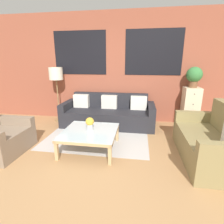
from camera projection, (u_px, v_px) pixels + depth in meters
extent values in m
plane|color=#AD7F51|center=(94.00, 168.00, 2.70)|extent=(16.00, 16.00, 0.00)
cube|color=brown|center=(116.00, 69.00, 4.63)|extent=(8.40, 0.08, 2.80)
cube|color=black|center=(80.00, 53.00, 4.61)|extent=(1.40, 0.01, 1.10)
cube|color=black|center=(153.00, 52.00, 4.33)|extent=(1.40, 0.01, 1.10)
cube|color=#BCB7B2|center=(98.00, 136.00, 3.86)|extent=(2.16, 1.69, 0.00)
cube|color=#232328|center=(107.00, 119.00, 4.39)|extent=(1.98, 0.72, 0.40)
cube|color=#232328|center=(110.00, 107.00, 4.75)|extent=(1.98, 0.16, 0.78)
cube|color=#232328|center=(68.00, 113.00, 4.60)|extent=(0.16, 0.88, 0.58)
cube|color=#232328|center=(151.00, 116.00, 4.28)|extent=(0.16, 0.88, 0.58)
cube|color=silver|center=(81.00, 101.00, 4.66)|extent=(0.40, 0.16, 0.34)
cube|color=beige|center=(109.00, 102.00, 4.55)|extent=(0.40, 0.16, 0.34)
cube|color=silver|center=(139.00, 103.00, 4.44)|extent=(0.40, 0.16, 0.34)
cube|color=olive|center=(202.00, 147.00, 2.92)|extent=(0.64, 1.30, 0.42)
cube|color=olive|center=(195.00, 126.00, 3.57)|extent=(0.80, 0.14, 0.62)
cube|color=#84705B|center=(5.00, 142.00, 3.10)|extent=(0.64, 0.63, 0.40)
cube|color=#84705B|center=(15.00, 130.00, 3.46)|extent=(0.80, 0.14, 0.56)
cube|color=silver|center=(90.00, 131.00, 3.18)|extent=(0.97, 0.97, 0.01)
cube|color=tan|center=(82.00, 144.00, 2.75)|extent=(0.97, 0.05, 0.05)
cube|color=tan|center=(96.00, 124.00, 3.63)|extent=(0.97, 0.05, 0.05)
cube|color=tan|center=(66.00, 131.00, 3.26)|extent=(0.05, 0.97, 0.05)
cube|color=tan|center=(115.00, 134.00, 3.12)|extent=(0.05, 0.97, 0.05)
cube|color=tan|center=(56.00, 150.00, 2.88)|extent=(0.05, 0.05, 0.36)
cube|color=tan|center=(110.00, 154.00, 2.74)|extent=(0.05, 0.05, 0.36)
cube|color=tan|center=(76.00, 130.00, 3.72)|extent=(0.05, 0.06, 0.36)
cube|color=tan|center=(117.00, 132.00, 3.59)|extent=(0.05, 0.06, 0.36)
cylinder|color=olive|center=(60.00, 120.00, 4.90)|extent=(0.28, 0.28, 0.02)
cylinder|color=olive|center=(58.00, 100.00, 4.75)|extent=(0.03, 0.03, 1.10)
cylinder|color=beige|center=(56.00, 74.00, 4.55)|extent=(0.36, 0.36, 0.32)
cube|color=beige|center=(190.00, 107.00, 4.32)|extent=(0.37, 0.40, 0.98)
sphere|color=#38332D|center=(195.00, 94.00, 4.03)|extent=(0.02, 0.02, 0.02)
sphere|color=#38332D|center=(193.00, 104.00, 4.09)|extent=(0.02, 0.02, 0.02)
sphere|color=#38332D|center=(192.00, 114.00, 4.16)|extent=(0.02, 0.02, 0.02)
sphere|color=#38332D|center=(191.00, 124.00, 4.23)|extent=(0.02, 0.02, 0.02)
cylinder|color=brown|center=(193.00, 84.00, 4.17)|extent=(0.19, 0.19, 0.15)
sphere|color=#387A3D|center=(194.00, 75.00, 4.10)|extent=(0.36, 0.36, 0.36)
cylinder|color=silver|center=(90.00, 127.00, 3.21)|extent=(0.10, 0.10, 0.11)
sphere|color=gold|center=(90.00, 122.00, 3.18)|extent=(0.15, 0.15, 0.15)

